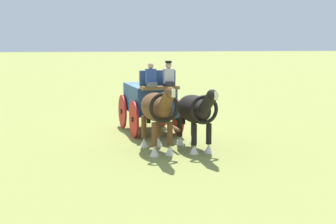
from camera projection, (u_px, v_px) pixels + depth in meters
name	position (u px, v px, depth m)	size (l,w,h in m)	color
ground_plane	(149.00, 131.00, 20.72)	(220.00, 220.00, 0.00)	olive
show_wagon	(150.00, 100.00, 20.38)	(5.78, 2.29, 2.88)	#2D4C7A
draft_horse_near	(195.00, 111.00, 17.21)	(3.20, 1.23, 2.17)	black
draft_horse_off	(157.00, 109.00, 16.84)	(3.05, 1.21, 2.28)	brown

